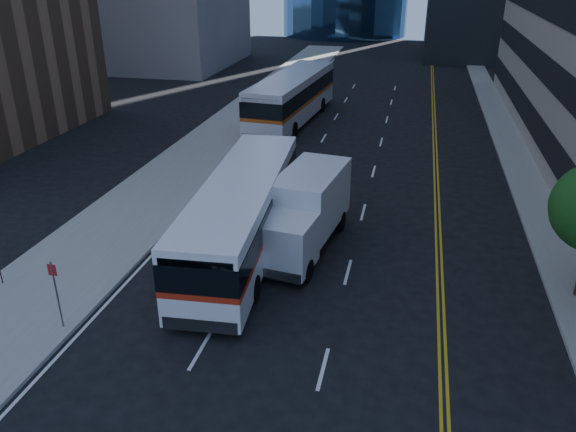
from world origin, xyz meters
name	(u,v)px	position (x,y,z in m)	size (l,w,h in m)	color
ground	(293,413)	(0.00, 0.00, 0.00)	(160.00, 160.00, 0.00)	black
sidewalk_west	(224,135)	(-10.50, 25.00, 0.07)	(5.00, 90.00, 0.15)	gray
sidewalk_east	(514,154)	(9.00, 25.00, 0.07)	(2.00, 90.00, 0.15)	gray
bus_front	(242,213)	(-4.12, 8.81, 1.79)	(3.66, 12.86, 3.28)	white
bus_rear	(292,97)	(-6.60, 29.83, 1.93)	(4.19, 13.93, 3.54)	silver
box_truck	(304,212)	(-1.65, 9.71, 1.70)	(3.20, 6.98, 3.22)	silver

